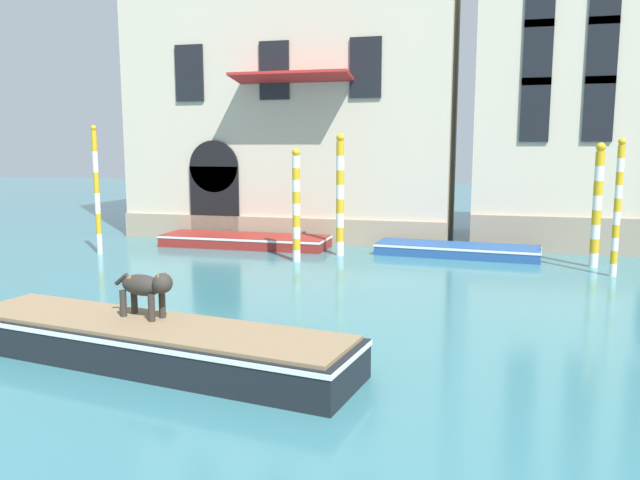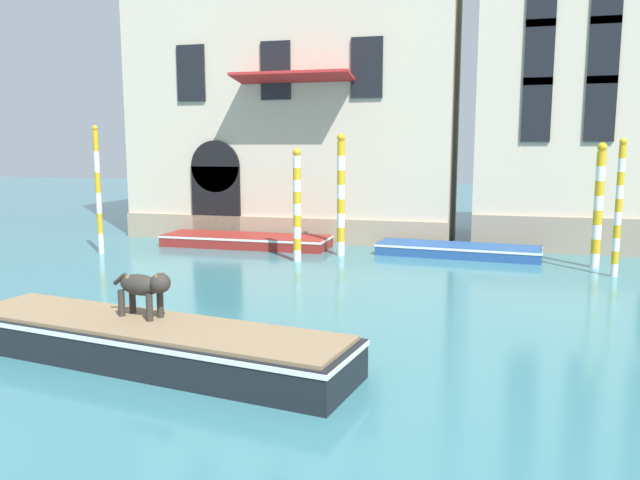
{
  "view_description": "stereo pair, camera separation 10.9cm",
  "coord_description": "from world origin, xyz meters",
  "px_view_note": "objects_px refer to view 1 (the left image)",
  "views": [
    {
      "loc": [
        8.32,
        -4.31,
        3.69
      ],
      "look_at": [
        4.17,
        11.69,
        1.2
      ],
      "focal_mm": 35.0,
      "sensor_mm": 36.0,
      "label": 1
    },
    {
      "loc": [
        8.43,
        -4.28,
        3.69
      ],
      "look_at": [
        4.17,
        11.69,
        1.2
      ],
      "focal_mm": 35.0,
      "sensor_mm": 36.0,
      "label": 2
    }
  ],
  "objects_px": {
    "mooring_pole_3": "(97,190)",
    "mooring_pole_2": "(617,208)",
    "boat_moored_near_palazzo": "(245,240)",
    "boat_moored_far": "(457,250)",
    "mooring_pole_4": "(296,205)",
    "mooring_pole_1": "(340,195)",
    "mooring_pole_0": "(597,205)",
    "dog_on_deck": "(146,286)",
    "boat_foreground": "(150,341)"
  },
  "relations": [
    {
      "from": "dog_on_deck",
      "to": "mooring_pole_2",
      "type": "relative_size",
      "value": 0.32
    },
    {
      "from": "dog_on_deck",
      "to": "mooring_pole_4",
      "type": "bearing_deg",
      "value": 104.62
    },
    {
      "from": "boat_moored_near_palazzo",
      "to": "boat_moored_far",
      "type": "distance_m",
      "value": 7.69
    },
    {
      "from": "boat_moored_far",
      "to": "mooring_pole_0",
      "type": "distance_m",
      "value": 4.6
    },
    {
      "from": "boat_moored_far",
      "to": "mooring_pole_1",
      "type": "relative_size",
      "value": 1.35
    },
    {
      "from": "mooring_pole_2",
      "to": "mooring_pole_4",
      "type": "height_order",
      "value": "mooring_pole_2"
    },
    {
      "from": "mooring_pole_0",
      "to": "mooring_pole_2",
      "type": "distance_m",
      "value": 1.35
    },
    {
      "from": "boat_foreground",
      "to": "dog_on_deck",
      "type": "relative_size",
      "value": 6.01
    },
    {
      "from": "boat_foreground",
      "to": "mooring_pole_3",
      "type": "xyz_separation_m",
      "value": [
        -7.31,
        9.45,
        1.84
      ]
    },
    {
      "from": "boat_foreground",
      "to": "mooring_pole_0",
      "type": "height_order",
      "value": "mooring_pole_0"
    },
    {
      "from": "mooring_pole_1",
      "to": "mooring_pole_2",
      "type": "distance_m",
      "value": 8.46
    },
    {
      "from": "boat_moored_near_palazzo",
      "to": "boat_foreground",
      "type": "bearing_deg",
      "value": -75.81
    },
    {
      "from": "boat_foreground",
      "to": "mooring_pole_0",
      "type": "bearing_deg",
      "value": 60.52
    },
    {
      "from": "dog_on_deck",
      "to": "boat_moored_near_palazzo",
      "type": "relative_size",
      "value": 0.2
    },
    {
      "from": "boat_foreground",
      "to": "boat_moored_far",
      "type": "relative_size",
      "value": 1.38
    },
    {
      "from": "mooring_pole_2",
      "to": "mooring_pole_3",
      "type": "bearing_deg",
      "value": -178.73
    },
    {
      "from": "dog_on_deck",
      "to": "mooring_pole_4",
      "type": "xyz_separation_m",
      "value": [
        -0.1,
        9.51,
        0.57
      ]
    },
    {
      "from": "mooring_pole_1",
      "to": "boat_foreground",
      "type": "bearing_deg",
      "value": -94.17
    },
    {
      "from": "dog_on_deck",
      "to": "mooring_pole_0",
      "type": "xyz_separation_m",
      "value": [
        9.04,
        10.85,
        0.66
      ]
    },
    {
      "from": "boat_moored_far",
      "to": "mooring_pole_0",
      "type": "bearing_deg",
      "value": -8.04
    },
    {
      "from": "mooring_pole_0",
      "to": "mooring_pole_3",
      "type": "xyz_separation_m",
      "value": [
        -16.16,
        -1.68,
        0.29
      ]
    },
    {
      "from": "dog_on_deck",
      "to": "mooring_pole_3",
      "type": "height_order",
      "value": "mooring_pole_3"
    },
    {
      "from": "mooring_pole_0",
      "to": "mooring_pole_1",
      "type": "distance_m",
      "value": 8.03
    },
    {
      "from": "mooring_pole_3",
      "to": "boat_moored_near_palazzo",
      "type": "bearing_deg",
      "value": 32.32
    },
    {
      "from": "mooring_pole_4",
      "to": "mooring_pole_1",
      "type": "bearing_deg",
      "value": 52.04
    },
    {
      "from": "mooring_pole_1",
      "to": "boat_moored_near_palazzo",
      "type": "bearing_deg",
      "value": 165.98
    },
    {
      "from": "boat_moored_near_palazzo",
      "to": "mooring_pole_1",
      "type": "xyz_separation_m",
      "value": [
        3.82,
        -0.95,
        1.85
      ]
    },
    {
      "from": "boat_moored_far",
      "to": "dog_on_deck",
      "type": "bearing_deg",
      "value": -107.41
    },
    {
      "from": "boat_foreground",
      "to": "boat_moored_near_palazzo",
      "type": "height_order",
      "value": "boat_foreground"
    },
    {
      "from": "mooring_pole_0",
      "to": "boat_foreground",
      "type": "bearing_deg",
      "value": -128.49
    },
    {
      "from": "mooring_pole_3",
      "to": "mooring_pole_2",
      "type": "bearing_deg",
      "value": 1.27
    },
    {
      "from": "boat_moored_near_palazzo",
      "to": "mooring_pole_1",
      "type": "bearing_deg",
      "value": -13.7
    },
    {
      "from": "mooring_pole_1",
      "to": "mooring_pole_3",
      "type": "bearing_deg",
      "value": -167.72
    },
    {
      "from": "boat_moored_near_palazzo",
      "to": "mooring_pole_0",
      "type": "height_order",
      "value": "mooring_pole_0"
    },
    {
      "from": "mooring_pole_0",
      "to": "mooring_pole_2",
      "type": "xyz_separation_m",
      "value": [
        0.32,
        -1.31,
        0.05
      ]
    },
    {
      "from": "mooring_pole_1",
      "to": "mooring_pole_3",
      "type": "distance_m",
      "value": 8.32
    },
    {
      "from": "dog_on_deck",
      "to": "boat_moored_far",
      "type": "relative_size",
      "value": 0.23
    },
    {
      "from": "boat_foreground",
      "to": "boat_moored_far",
      "type": "distance_m",
      "value": 12.97
    },
    {
      "from": "boat_foreground",
      "to": "mooring_pole_2",
      "type": "relative_size",
      "value": 1.95
    },
    {
      "from": "dog_on_deck",
      "to": "mooring_pole_0",
      "type": "height_order",
      "value": "mooring_pole_0"
    },
    {
      "from": "boat_moored_far",
      "to": "boat_foreground",
      "type": "bearing_deg",
      "value": -106.16
    },
    {
      "from": "boat_moored_far",
      "to": "boat_moored_near_palazzo",
      "type": "bearing_deg",
      "value": -175.56
    },
    {
      "from": "mooring_pole_3",
      "to": "mooring_pole_1",
      "type": "bearing_deg",
      "value": 12.28
    },
    {
      "from": "boat_foreground",
      "to": "boat_moored_far",
      "type": "xyz_separation_m",
      "value": [
        4.69,
        12.09,
        -0.16
      ]
    },
    {
      "from": "mooring_pole_3",
      "to": "boat_moored_far",
      "type": "bearing_deg",
      "value": 12.43
    },
    {
      "from": "boat_foreground",
      "to": "mooring_pole_3",
      "type": "bearing_deg",
      "value": 136.76
    },
    {
      "from": "boat_moored_far",
      "to": "mooring_pole_4",
      "type": "xyz_separation_m",
      "value": [
        -4.98,
        -2.3,
        1.62
      ]
    },
    {
      "from": "mooring_pole_2",
      "to": "mooring_pole_3",
      "type": "relative_size",
      "value": 0.89
    },
    {
      "from": "mooring_pole_4",
      "to": "boat_moored_far",
      "type": "bearing_deg",
      "value": 24.81
    },
    {
      "from": "boat_moored_near_palazzo",
      "to": "mooring_pole_3",
      "type": "bearing_deg",
      "value": -147.37
    }
  ]
}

